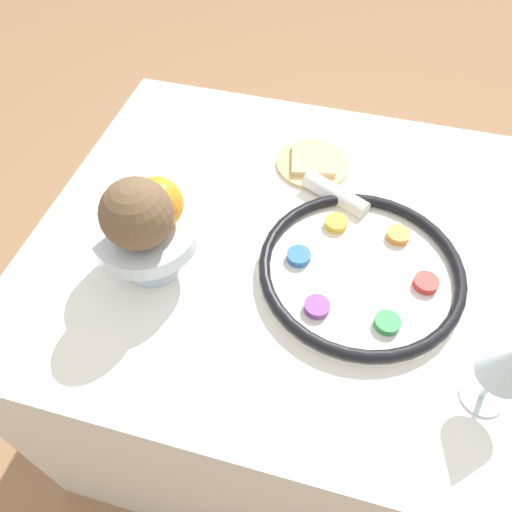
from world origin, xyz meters
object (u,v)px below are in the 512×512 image
at_px(bread_plate, 313,162).
at_px(napkin_roll, 335,194).
at_px(coconut, 137,214).
at_px(wine_glass, 510,364).
at_px(seder_plate, 361,270).
at_px(fruit_stand, 147,236).
at_px(orange_fruit, 157,203).

xyz_separation_m(bread_plate, napkin_roll, (-0.06, 0.09, 0.01)).
bearing_deg(bread_plate, coconut, 59.06).
relative_size(coconut, bread_plate, 0.73).
height_order(coconut, napkin_roll, coconut).
relative_size(wine_glass, bread_plate, 0.98).
bearing_deg(wine_glass, seder_plate, -40.63).
height_order(fruit_stand, bread_plate, fruit_stand).
xyz_separation_m(orange_fruit, napkin_roll, (-0.26, -0.22, -0.13)).
xyz_separation_m(coconut, bread_plate, (-0.22, -0.36, -0.15)).
height_order(coconut, bread_plate, coconut).
xyz_separation_m(fruit_stand, orange_fruit, (-0.02, -0.02, 0.07)).
distance_m(seder_plate, coconut, 0.39).
bearing_deg(orange_fruit, fruit_stand, 39.24).
relative_size(seder_plate, wine_glass, 2.35).
distance_m(fruit_stand, orange_fruit, 0.07).
distance_m(fruit_stand, coconut, 0.08).
bearing_deg(seder_plate, fruit_stand, 11.59).
distance_m(orange_fruit, coconut, 0.05).
bearing_deg(coconut, napkin_roll, -136.19).
distance_m(seder_plate, bread_plate, 0.29).
xyz_separation_m(wine_glass, coconut, (0.56, -0.08, 0.05)).
distance_m(fruit_stand, napkin_roll, 0.38).
bearing_deg(bread_plate, seder_plate, 117.24).
xyz_separation_m(wine_glass, orange_fruit, (0.54, -0.12, 0.04)).
bearing_deg(wine_glass, orange_fruit, -12.57).
bearing_deg(bread_plate, wine_glass, 127.82).
bearing_deg(coconut, bread_plate, -120.94).
xyz_separation_m(wine_glass, napkin_roll, (0.28, -0.34, -0.09)).
relative_size(seder_plate, orange_fruit, 4.21).
xyz_separation_m(wine_glass, fruit_stand, (0.56, -0.10, -0.03)).
height_order(seder_plate, orange_fruit, orange_fruit).
distance_m(wine_glass, coconut, 0.56).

